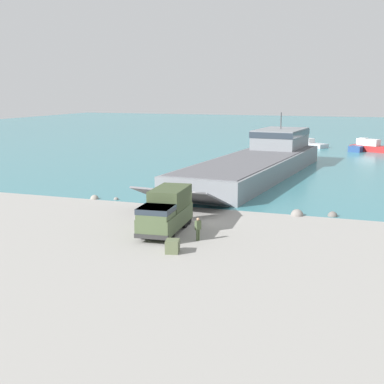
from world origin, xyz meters
name	(u,v)px	position (x,y,z in m)	size (l,w,h in m)	color
ground_plane	(201,220)	(0.00, 0.00, 0.00)	(240.00, 240.00, 0.00)	gray
water_surface	(324,134)	(0.00, 94.62, 0.00)	(240.00, 180.00, 0.01)	teal
landing_craft	(260,159)	(-0.98, 26.83, 1.81)	(11.59, 42.54, 7.50)	gray
military_truck	(166,211)	(-1.38, -4.24, 1.64)	(3.11, 7.28, 3.23)	#475638
soldier_on_ramp	(198,227)	(1.74, -5.80, 0.98)	(0.43, 0.50, 1.70)	#475638
moored_boat_a	(374,148)	(12.56, 57.94, 0.71)	(8.63, 5.80, 2.13)	#B22323
moored_boat_b	(309,144)	(0.70, 62.42, 0.52)	(7.32, 6.08, 1.58)	#B7BABF
moored_boat_c	(361,146)	(10.28, 59.61, 0.71)	(4.05, 8.56, 2.13)	navy
cargo_crate	(172,246)	(1.07, -9.09, 0.44)	(0.88, 1.05, 0.88)	#566042
shoreline_rock_a	(333,216)	(10.20, 5.22, 0.00)	(0.85, 0.85, 0.85)	#66605B
shoreline_rock_b	(116,200)	(-10.68, 5.29, 0.00)	(0.50, 0.50, 0.50)	gray
shoreline_rock_c	(297,215)	(7.27, 4.49, 0.00)	(1.10, 1.10, 1.10)	gray
shoreline_rock_d	(95,199)	(-12.86, 4.88, 0.00)	(0.83, 0.83, 0.83)	gray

